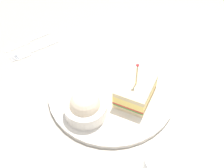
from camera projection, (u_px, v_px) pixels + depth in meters
The scene contains 6 objects.
ground_plane at pixel (112, 95), 72.21cm from camera, with size 100.28×100.28×2.00cm, color #9E9384.
plate at pixel (112, 91), 71.01cm from camera, with size 29.25×29.25×1.12cm, color silver.
sandwich_half_center at pixel (135, 91), 67.03cm from camera, with size 11.00×11.28×11.13cm.
coleslaw_bowl at pixel (85, 106), 64.50cm from camera, with size 9.12×9.12×6.57cm.
fork at pixel (29, 52), 79.74cm from camera, with size 12.81×5.17×0.35cm.
knife at pixel (24, 43), 82.12cm from camera, with size 12.43×5.41×0.35cm.
Camera 1 is at (-10.43, -42.91, 56.20)cm, focal length 49.29 mm.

